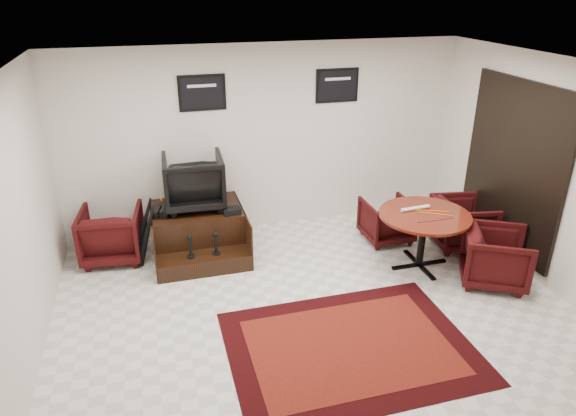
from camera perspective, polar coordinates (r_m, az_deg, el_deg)
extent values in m
plane|color=white|center=(6.18, 3.18, -11.56)|extent=(6.00, 6.00, 0.00)
cube|color=silver|center=(7.74, -2.50, 7.61)|extent=(6.00, 0.02, 2.80)
cube|color=silver|center=(3.55, 17.09, -15.46)|extent=(6.00, 0.02, 2.80)
cube|color=silver|center=(5.39, -28.33, -3.09)|extent=(0.02, 5.00, 2.80)
cube|color=silver|center=(7.00, 27.47, 3.02)|extent=(0.02, 5.00, 2.80)
cube|color=white|center=(5.08, 3.92, 15.01)|extent=(6.00, 5.00, 0.02)
cube|color=black|center=(7.51, 23.71, 4.20)|extent=(0.05, 1.90, 2.30)
cube|color=black|center=(7.50, 23.65, 4.20)|extent=(0.02, 1.72, 2.12)
cube|color=black|center=(7.50, 23.68, 4.20)|extent=(0.03, 0.05, 2.12)
cube|color=black|center=(7.40, -9.53, 12.51)|extent=(0.66, 0.03, 0.50)
cube|color=black|center=(7.38, -9.51, 12.48)|extent=(0.58, 0.01, 0.42)
cube|color=silver|center=(7.36, -9.56, 13.24)|extent=(0.40, 0.00, 0.04)
cube|color=black|center=(7.86, 5.48, 13.40)|extent=(0.66, 0.03, 0.50)
cube|color=black|center=(7.85, 5.53, 13.38)|extent=(0.58, 0.01, 0.42)
cube|color=silver|center=(7.82, 5.57, 14.09)|extent=(0.40, 0.00, 0.04)
cube|color=black|center=(5.72, 6.88, -15.08)|extent=(2.57, 1.93, 0.01)
cube|color=#54100C|center=(5.71, 6.88, -15.03)|extent=(2.11, 1.47, 0.01)
cube|color=black|center=(7.48, -9.98, -2.23)|extent=(1.26, 0.93, 0.65)
cube|color=black|center=(7.00, -9.26, -6.06)|extent=(1.26, 0.37, 0.23)
cube|color=black|center=(7.29, -14.69, -3.40)|extent=(0.02, 1.30, 0.65)
cube|color=black|center=(7.38, -5.01, -2.30)|extent=(0.02, 1.30, 0.65)
cylinder|color=black|center=(6.93, -10.71, -5.32)|extent=(0.11, 0.11, 0.02)
cylinder|color=black|center=(6.87, -10.79, -4.37)|extent=(0.04, 0.04, 0.24)
sphere|color=black|center=(6.80, -10.89, -3.23)|extent=(0.07, 0.07, 0.07)
cylinder|color=black|center=(6.95, -7.96, -5.00)|extent=(0.11, 0.11, 0.02)
cylinder|color=black|center=(6.89, -8.02, -4.05)|extent=(0.04, 0.04, 0.24)
sphere|color=black|center=(6.82, -8.10, -2.90)|extent=(0.07, 0.07, 0.07)
imported|color=black|center=(7.23, -10.45, 3.22)|extent=(0.84, 0.79, 0.83)
cube|color=black|center=(7.20, -14.42, -0.40)|extent=(0.16, 0.30, 0.10)
cube|color=black|center=(7.18, -13.49, -0.38)|extent=(0.16, 0.30, 0.10)
cube|color=black|center=(7.07, -6.28, -0.31)|extent=(0.26, 0.19, 0.08)
imported|color=black|center=(7.48, -19.01, -2.51)|extent=(0.87, 0.83, 0.82)
cylinder|color=#4A170A|center=(6.97, 14.96, -0.77)|extent=(1.20, 1.20, 0.04)
cylinder|color=black|center=(7.12, 14.65, -3.46)|extent=(0.10, 0.10, 0.71)
cube|color=black|center=(7.30, 14.34, -6.10)|extent=(0.80, 0.06, 0.03)
cube|color=black|center=(7.30, 14.34, -6.10)|extent=(0.06, 0.80, 0.03)
imported|color=black|center=(7.76, 10.94, -1.12)|extent=(0.69, 0.64, 0.70)
imported|color=black|center=(7.85, 18.87, -1.36)|extent=(0.84, 0.88, 0.79)
imported|color=black|center=(7.05, 22.12, -4.83)|extent=(1.01, 1.03, 0.80)
cylinder|color=silver|center=(7.03, 13.97, -0.03)|extent=(0.42, 0.08, 0.05)
cylinder|color=orange|center=(6.98, 16.01, -0.62)|extent=(0.39, 0.24, 0.01)
cylinder|color=orange|center=(7.06, 15.61, -0.30)|extent=(0.42, 0.18, 0.01)
cylinder|color=#4C1933|center=(6.70, 14.54, -1.52)|extent=(0.10, 0.02, 0.01)
cylinder|color=#4C1933|center=(6.73, 14.98, -1.46)|extent=(0.10, 0.02, 0.01)
cylinder|color=#4C1933|center=(6.76, 15.42, -1.40)|extent=(0.10, 0.02, 0.01)
cylinder|color=#4C1933|center=(6.79, 15.86, -1.33)|extent=(0.10, 0.02, 0.01)
cylinder|color=#4C1933|center=(6.82, 16.29, -1.27)|extent=(0.10, 0.02, 0.01)
cylinder|color=#4C1933|center=(6.85, 16.72, -1.21)|extent=(0.10, 0.02, 0.01)
cylinder|color=#4C1933|center=(6.88, 17.15, -1.15)|extent=(0.10, 0.02, 0.01)
cylinder|color=#4C1933|center=(6.91, 17.57, -1.09)|extent=(0.10, 0.02, 0.01)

